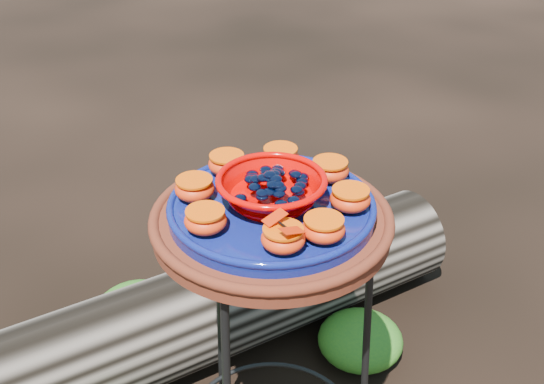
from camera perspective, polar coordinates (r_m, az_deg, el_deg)
plant_stand at (r=1.52m, az=-0.04°, el=-14.24°), size 0.44×0.44×0.70m
terracotta_saucer at (r=1.28m, az=-0.04°, el=-2.61°), size 0.45×0.45×0.04m
cobalt_plate at (r=1.27m, az=-0.04°, el=-1.45°), size 0.38×0.38×0.03m
red_bowl at (r=1.25m, az=-0.04°, el=0.08°), size 0.19×0.19×0.05m
glass_gems at (r=1.23m, az=-0.04°, el=1.66°), size 0.15×0.15×0.03m
orange_half_0 at (r=1.13m, az=0.94°, el=-3.92°), size 0.07×0.07×0.04m
orange_half_1 at (r=1.16m, az=4.34°, el=-3.09°), size 0.07×0.07×0.04m
orange_half_2 at (r=1.24m, az=6.56°, el=-0.59°), size 0.07×0.07×0.04m
orange_half_3 at (r=1.33m, az=4.87°, el=1.82°), size 0.07×0.07×0.04m
orange_half_4 at (r=1.37m, az=0.72°, el=2.94°), size 0.07×0.07×0.04m
orange_half_5 at (r=1.35m, az=-3.79°, el=2.35°), size 0.07×0.07×0.04m
orange_half_6 at (r=1.27m, az=-6.49°, el=0.26°), size 0.07×0.07×0.04m
orange_half_7 at (r=1.18m, az=-5.58°, el=-2.39°), size 0.07×0.07×0.04m
butterfly at (r=1.11m, az=0.95°, el=-2.74°), size 0.09×0.05×0.02m
driftwood_log at (r=1.97m, az=-5.16°, el=-9.81°), size 1.55×0.53×0.29m
foliage_right at (r=2.01m, az=7.41°, el=-12.06°), size 0.25×0.25×0.12m
foliage_back at (r=2.12m, az=-11.18°, el=-9.70°), size 0.27×0.27×0.13m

